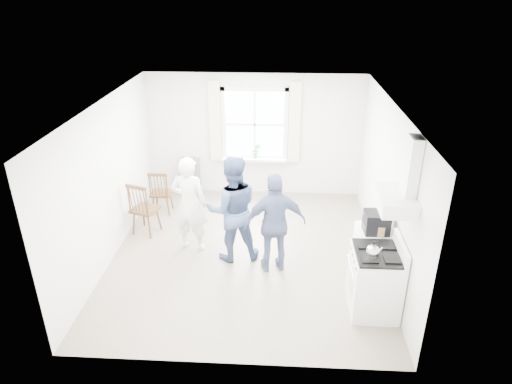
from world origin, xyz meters
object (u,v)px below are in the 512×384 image
object	(u,v)px
gas_stove	(375,281)
low_cabinet	(371,255)
windsor_chair_a	(160,189)
windsor_chair_b	(141,204)
stereo_stack	(377,222)
person_left	(189,204)
person_right	(275,224)
person_mid	(232,209)

from	to	relation	value
gas_stove	low_cabinet	distance (m)	0.70
windsor_chair_a	windsor_chair_b	world-z (taller)	windsor_chair_b
stereo_stack	low_cabinet	bearing A→B (deg)	93.20
windsor_chair_a	windsor_chair_b	distance (m)	0.83
windsor_chair_a	windsor_chair_b	bearing A→B (deg)	-99.28
windsor_chair_b	person_left	distance (m)	1.07
low_cabinet	person_right	bearing A→B (deg)	171.57
gas_stove	windsor_chair_a	distance (m)	4.57
low_cabinet	person_right	size ratio (longest dim) A/B	0.54
gas_stove	windsor_chair_a	size ratio (longest dim) A/B	1.21
person_left	low_cabinet	bearing A→B (deg)	174.43
stereo_stack	person_left	size ratio (longest dim) A/B	0.22
person_mid	low_cabinet	bearing A→B (deg)	153.72
person_left	person_right	bearing A→B (deg)	168.48
low_cabinet	person_left	xyz separation A→B (m)	(-2.94, 0.77, 0.40)
person_mid	stereo_stack	bearing A→B (deg)	152.31
person_right	person_left	bearing A→B (deg)	-33.19
gas_stove	windsor_chair_a	xyz separation A→B (m)	(-3.71, 2.67, 0.08)
windsor_chair_b	person_left	size ratio (longest dim) A/B	0.61
gas_stove	person_mid	xyz separation A→B (m)	(-2.12, 1.23, 0.42)
low_cabinet	windsor_chair_a	distance (m)	4.27
gas_stove	person_left	world-z (taller)	person_left
stereo_stack	windsor_chair_a	xyz separation A→B (m)	(-3.79, 2.03, -0.49)
windsor_chair_b	person_right	size ratio (longest dim) A/B	0.62
gas_stove	person_right	bearing A→B (deg)	146.99
windsor_chair_a	person_left	size ratio (longest dim) A/B	0.54
windsor_chair_a	low_cabinet	bearing A→B (deg)	-27.54
stereo_stack	windsor_chair_a	distance (m)	4.32
gas_stove	windsor_chair_a	bearing A→B (deg)	144.25
stereo_stack	person_left	bearing A→B (deg)	164.38
stereo_stack	windsor_chair_a	bearing A→B (deg)	151.79
windsor_chair_b	person_mid	world-z (taller)	person_mid
windsor_chair_a	person_mid	xyz separation A→B (m)	(1.59, -1.45, 0.34)
gas_stove	low_cabinet	xyz separation A→B (m)	(0.07, 0.70, -0.03)
low_cabinet	gas_stove	bearing A→B (deg)	-95.68
windsor_chair_b	person_mid	size ratio (longest dim) A/B	0.57
windsor_chair_a	person_right	world-z (taller)	person_right
low_cabinet	windsor_chair_b	world-z (taller)	windsor_chair_b
windsor_chair_b	low_cabinet	bearing A→B (deg)	-16.51
stereo_stack	person_right	world-z (taller)	person_right
gas_stove	windsor_chair_b	world-z (taller)	gas_stove
stereo_stack	windsor_chair_b	distance (m)	4.13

